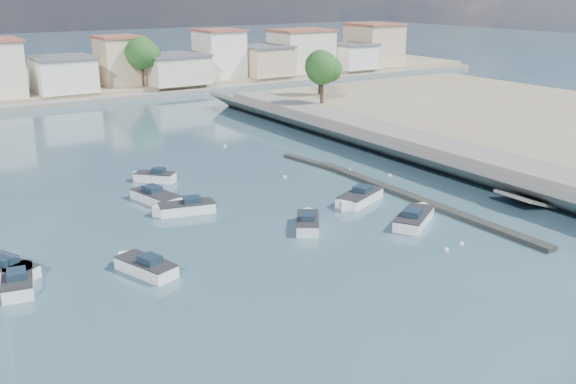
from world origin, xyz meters
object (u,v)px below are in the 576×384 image
object	(u,v)px
motorboat_c	(184,209)
motorboat_f	(153,177)
motorboat_d	(358,199)
motorboat_e	(18,280)
motorboat_g	(158,198)
motorboat_a	(144,267)
motorboat_h	(415,218)
motorboat_b	(308,223)

from	to	relation	value
motorboat_c	motorboat_f	xyz separation A→B (m)	(1.25, 9.48, -0.00)
motorboat_d	motorboat_e	distance (m)	26.50
motorboat_e	motorboat_d	bearing A→B (deg)	2.11
motorboat_f	motorboat_g	xyz separation A→B (m)	(-1.98, -6.02, 0.00)
motorboat_e	motorboat_g	distance (m)	16.20
motorboat_a	motorboat_g	distance (m)	13.51
motorboat_e	motorboat_h	world-z (taller)	same
motorboat_a	motorboat_c	distance (m)	10.92
motorboat_g	motorboat_b	bearing A→B (deg)	-58.01
motorboat_a	motorboat_c	world-z (taller)	same
motorboat_a	motorboat_e	bearing A→B (deg)	162.17
motorboat_d	motorboat_e	xyz separation A→B (m)	(-26.48, -0.97, 0.00)
motorboat_g	motorboat_h	world-z (taller)	same
motorboat_a	motorboat_c	xyz separation A→B (m)	(6.60, 8.70, 0.00)
motorboat_c	motorboat_e	distance (m)	14.99
motorboat_f	motorboat_e	bearing A→B (deg)	-132.80
motorboat_a	motorboat_e	size ratio (longest dim) A/B	0.98
motorboat_d	motorboat_a	bearing A→B (deg)	-170.71
motorboat_a	motorboat_f	bearing A→B (deg)	66.63
motorboat_a	motorboat_e	world-z (taller)	same
motorboat_a	motorboat_d	world-z (taller)	same
motorboat_d	motorboat_e	world-z (taller)	same
motorboat_h	motorboat_f	bearing A→B (deg)	120.69
motorboat_h	motorboat_g	bearing A→B (deg)	134.05
motorboat_b	motorboat_g	world-z (taller)	same
motorboat_d	motorboat_g	xyz separation A→B (m)	(-13.69, 8.96, 0.00)
motorboat_h	motorboat_b	bearing A→B (deg)	154.07
motorboat_c	motorboat_h	distance (m)	17.77
motorboat_a	motorboat_d	xyz separation A→B (m)	(19.56, 3.20, -0.00)
motorboat_b	motorboat_g	bearing A→B (deg)	121.99
motorboat_a	motorboat_b	size ratio (longest dim) A/B	1.15
motorboat_d	motorboat_f	size ratio (longest dim) A/B	1.49
motorboat_b	motorboat_d	xyz separation A→B (m)	(6.63, 2.33, -0.00)
motorboat_b	motorboat_f	size ratio (longest dim) A/B	1.15
motorboat_b	motorboat_d	distance (m)	7.03
motorboat_a	motorboat_b	bearing A→B (deg)	3.83
motorboat_g	motorboat_f	bearing A→B (deg)	71.77
motorboat_d	motorboat_f	xyz separation A→B (m)	(-11.71, 14.98, 0.00)
motorboat_c	motorboat_d	xyz separation A→B (m)	(12.96, -5.50, -0.00)
motorboat_d	motorboat_h	xyz separation A→B (m)	(0.68, -5.89, 0.00)
motorboat_c	motorboat_h	xyz separation A→B (m)	(13.64, -11.39, -0.00)
motorboat_a	motorboat_g	bearing A→B (deg)	64.23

